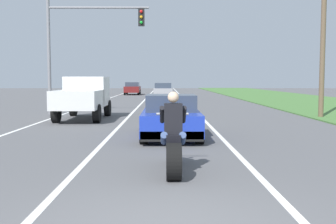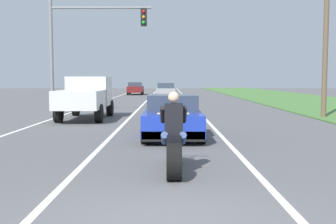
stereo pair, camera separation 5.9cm
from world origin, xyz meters
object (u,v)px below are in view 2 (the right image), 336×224
(distant_car_far_ahead, at_px, (165,90))
(distant_car_further_ahead, at_px, (134,88))
(motorcycle_with_rider, at_px, (172,143))
(sports_car_blue, at_px, (171,117))
(traffic_light_mast_near, at_px, (82,38))
(pickup_truck_left_lane_white, at_px, (85,95))

(distant_car_far_ahead, height_order, distant_car_further_ahead, same)
(motorcycle_with_rider, distance_m, sports_car_blue, 5.22)
(motorcycle_with_rider, distance_m, distant_car_further_ahead, 41.55)
(motorcycle_with_rider, distance_m, traffic_light_mast_near, 15.03)
(pickup_truck_left_lane_white, distance_m, traffic_light_mast_near, 4.10)
(sports_car_blue, height_order, distant_car_far_ahead, distant_car_far_ahead)
(distant_car_further_ahead, bearing_deg, traffic_light_mast_near, -91.17)
(sports_car_blue, height_order, pickup_truck_left_lane_white, pickup_truck_left_lane_white)
(sports_car_blue, relative_size, distant_car_further_ahead, 1.08)
(sports_car_blue, bearing_deg, motorcycle_with_rider, -90.38)
(sports_car_blue, xyz_separation_m, distant_car_far_ahead, (-0.35, 26.55, 0.14))
(pickup_truck_left_lane_white, relative_size, traffic_light_mast_near, 0.80)
(motorcycle_with_rider, bearing_deg, distant_car_further_ahead, 95.55)
(sports_car_blue, bearing_deg, traffic_light_mast_near, 117.99)
(sports_car_blue, xyz_separation_m, pickup_truck_left_lane_white, (-3.97, 5.88, 0.48))
(pickup_truck_left_lane_white, xyz_separation_m, distant_car_further_ahead, (-0.08, 30.25, -0.33))
(motorcycle_with_rider, bearing_deg, sports_car_blue, 89.62)
(motorcycle_with_rider, relative_size, pickup_truck_left_lane_white, 0.46)
(sports_car_blue, bearing_deg, pickup_truck_left_lane_white, 124.03)
(motorcycle_with_rider, height_order, sports_car_blue, motorcycle_with_rider)
(motorcycle_with_rider, height_order, traffic_light_mast_near, traffic_light_mast_near)
(motorcycle_with_rider, xyz_separation_m, distant_car_further_ahead, (-4.02, 41.36, 0.18))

